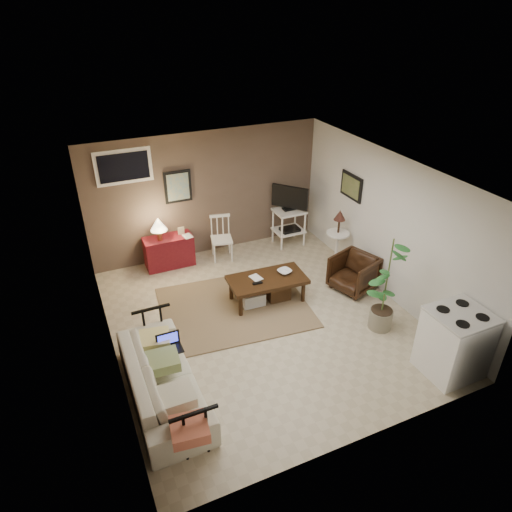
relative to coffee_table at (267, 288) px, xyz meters
name	(u,v)px	position (x,y,z in m)	size (l,w,h in m)	color
floor	(262,320)	(-0.28, -0.44, -0.27)	(5.00, 5.00, 0.00)	#C1B293
art_back	(178,187)	(-0.83, 2.04, 1.18)	(0.50, 0.03, 0.60)	black
art_right	(351,186)	(1.94, 0.61, 1.25)	(0.03, 0.60, 0.45)	black
window	(124,167)	(-1.73, 2.04, 1.68)	(0.96, 0.03, 0.60)	white
rug	(235,307)	(-0.56, 0.04, -0.26)	(2.35, 1.88, 0.02)	#8D7952
coffee_table	(267,288)	(0.00, 0.00, 0.00)	(1.30, 0.73, 0.48)	#321B0D
sofa	(162,373)	(-2.08, -1.36, 0.13)	(2.05, 0.60, 0.80)	white
sofa_pillows	(170,379)	(-2.04, -1.60, 0.22)	(0.39, 1.95, 0.14)	beige
sofa_end_rails	(172,373)	(-1.97, -1.36, 0.08)	(0.55, 2.04, 0.69)	black
laptop	(169,344)	(-1.89, -1.01, 0.25)	(0.31, 0.23, 0.21)	black
red_console	(168,249)	(-1.19, 1.80, 0.09)	(0.90, 0.40, 1.03)	maroon
spindle_chair	(222,239)	(-0.17, 1.67, 0.13)	(0.46, 0.46, 0.86)	white
tv_stand	(289,214)	(1.28, 1.66, 0.39)	(0.59, 0.60, 1.25)	white
side_table	(338,232)	(1.70, 0.54, 0.44)	(0.42, 0.42, 1.14)	white
armchair	(354,272)	(1.53, -0.27, 0.08)	(0.67, 0.63, 0.69)	black
potted_plant	(387,282)	(1.30, -1.34, 0.57)	(0.39, 0.39, 1.57)	gray
stove	(454,343)	(1.57, -2.48, 0.22)	(0.74, 0.69, 0.97)	white
bowl	(285,267)	(0.34, 0.02, 0.30)	(0.22, 0.05, 0.22)	#321B0D
book_table	(252,274)	(-0.24, 0.05, 0.29)	(0.16, 0.02, 0.21)	#321B0D
book_console	(183,233)	(-0.90, 1.67, 0.43)	(0.15, 0.02, 0.20)	#321B0D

